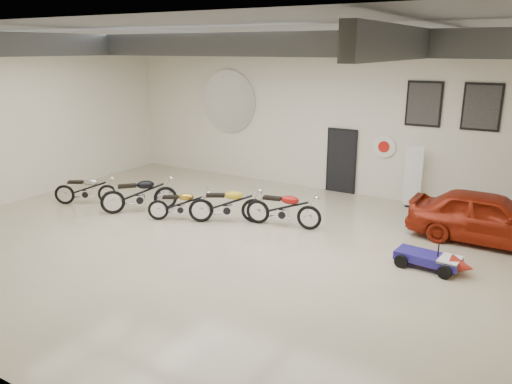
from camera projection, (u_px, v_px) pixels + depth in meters
The scene contains 18 objects.
floor at pixel (231, 246), 12.28m from camera, with size 16.00×12.00×0.01m, color #B9B18D.
ceiling at pixel (228, 34), 10.89m from camera, with size 16.00×12.00×0.01m, color gray.
back_wall at pixel (330, 117), 16.53m from camera, with size 16.00×0.02×5.00m, color beige.
left_wall at pixel (16, 122), 15.51m from camera, with size 0.02×12.00×5.00m, color beige.
ceiling_beams at pixel (228, 46), 10.96m from camera, with size 15.80×11.80×0.32m, color slate, non-canonical shape.
door at pixel (341, 162), 16.65m from camera, with size 0.92×0.08×2.10m, color black.
logo_plaque at pixel (229, 102), 18.38m from camera, with size 2.30×0.06×1.16m, color silver, non-canonical shape.
poster_left at pixel (424, 104), 14.86m from camera, with size 1.05×0.08×1.35m, color black, non-canonical shape.
poster_mid at pixel (482, 107), 14.07m from camera, with size 1.05×0.08×1.35m, color black, non-canonical shape.
oil_sign at pixel (384, 147), 15.78m from camera, with size 0.72×0.10×0.72m, color white, non-canonical shape.
banner_stand at pixel (413, 177), 15.09m from camera, with size 0.51×0.21×1.89m, color white, non-canonical shape.
motorcycle_silver at pixel (86, 189), 15.48m from camera, with size 1.92×0.59×1.00m, color silver, non-canonical shape.
motorcycle_black at pixel (139, 193), 14.75m from camera, with size 2.19×0.68×1.14m, color silver, non-canonical shape.
motorcycle_gold at pixel (181, 204), 14.07m from camera, with size 1.82×0.56×0.95m, color silver, non-canonical shape.
motorcycle_yellow at pixel (227, 203), 13.85m from camera, with size 2.10×0.65×1.09m, color silver, non-canonical shape.
motorcycle_red at pixel (283, 208), 13.51m from camera, with size 2.08×0.65×1.08m, color silver, non-canonical shape.
go_kart at pixel (435, 257), 10.92m from camera, with size 1.69×0.76×0.61m, color navy, non-canonical shape.
vintage_car at pixel (489, 218), 12.36m from camera, with size 3.83×1.55×1.31m, color maroon.
Camera 1 is at (6.37, -9.50, 4.70)m, focal length 35.00 mm.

